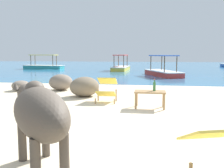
{
  "coord_description": "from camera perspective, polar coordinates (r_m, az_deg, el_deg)",
  "views": [
    {
      "loc": [
        1.0,
        -3.92,
        1.39
      ],
      "look_at": [
        -0.07,
        3.0,
        0.55
      ],
      "focal_mm": 40.77,
      "sensor_mm": 36.0,
      "label": 1
    }
  ],
  "objects": [
    {
      "name": "shore_rock_small",
      "position": [
        8.08,
        -6.16,
        -0.58
      ],
      "size": [
        1.24,
        1.3,
        0.62
      ],
      "primitive_type": "ellipsoid",
      "rotation": [
        0.0,
        0.0,
        1.0
      ],
      "color": "#756651",
      "rests_on": "sand_beach"
    },
    {
      "name": "boat_yellow",
      "position": [
        21.2,
        2.0,
        3.83
      ],
      "size": [
        1.28,
        3.71,
        1.29
      ],
      "rotation": [
        0.0,
        0.0,
        1.54
      ],
      "color": "gold",
      "rests_on": "water_surface"
    },
    {
      "name": "deck_chair_near",
      "position": [
        7.19,
        -1.17,
        -0.88
      ],
      "size": [
        0.56,
        0.78,
        0.68
      ],
      "rotation": [
        0.0,
        0.0,
        4.73
      ],
      "color": "#A37A4C",
      "rests_on": "sand_beach"
    },
    {
      "name": "boat_red",
      "position": [
        16.17,
        11.32,
        2.78
      ],
      "size": [
        2.41,
        3.84,
        1.29
      ],
      "rotation": [
        0.0,
        0.0,
        1.94
      ],
      "color": "#C63833",
      "rests_on": "water_surface"
    },
    {
      "name": "bottle",
      "position": [
        6.4,
        9.48,
        -0.48
      ],
      "size": [
        0.07,
        0.07,
        0.3
      ],
      "color": "#2D6B38",
      "rests_on": "low_bench_table"
    },
    {
      "name": "shore_rock_medium",
      "position": [
        9.64,
        -11.39,
        0.41
      ],
      "size": [
        1.22,
        1.22,
        0.59
      ],
      "primitive_type": "ellipsoid",
      "rotation": [
        0.0,
        0.0,
        0.83
      ],
      "color": "gray",
      "rests_on": "sand_beach"
    },
    {
      "name": "water_surface",
      "position": [
        25.98,
        6.59,
        3.7
      ],
      "size": [
        60.0,
        36.0,
        0.03
      ],
      "primitive_type": "cube",
      "color": "teal",
      "rests_on": "ground"
    },
    {
      "name": "low_bench_table",
      "position": [
        6.38,
        8.51,
        -2.2
      ],
      "size": [
        0.76,
        0.44,
        0.43
      ],
      "rotation": [
        0.0,
        0.0,
        -0.0
      ],
      "color": "#A37A4C",
      "rests_on": "sand_beach"
    },
    {
      "name": "cow",
      "position": [
        3.05,
        -16.02,
        -6.15
      ],
      "size": [
        1.39,
        1.66,
        1.02
      ],
      "rotation": [
        0.0,
        0.0,
        2.22
      ],
      "color": "#4C4238",
      "rests_on": "sand_beach"
    },
    {
      "name": "boat_teal",
      "position": [
        24.28,
        -15.04,
        3.98
      ],
      "size": [
        3.73,
        1.37,
        1.29
      ],
      "rotation": [
        0.0,
        0.0,
        6.22
      ],
      "color": "teal",
      "rests_on": "water_surface"
    },
    {
      "name": "sand_beach",
      "position": [
        4.27,
        -5.35,
        -11.86
      ],
      "size": [
        18.0,
        14.0,
        0.04
      ],
      "primitive_type": "cube",
      "color": "beige",
      "rests_on": "ground"
    },
    {
      "name": "shore_rock_large",
      "position": [
        9.93,
        -19.77,
        -0.32
      ],
      "size": [
        0.79,
        0.83,
        0.37
      ],
      "primitive_type": "ellipsoid",
      "rotation": [
        0.0,
        0.0,
        1.29
      ],
      "color": "gray",
      "rests_on": "sand_beach"
    },
    {
      "name": "deck_chair_far",
      "position": [
        2.63,
        23.09,
        -15.21
      ],
      "size": [
        0.75,
        0.89,
        0.68
      ],
      "rotation": [
        0.0,
        0.0,
        5.03
      ],
      "color": "#A37A4C",
      "rests_on": "sand_beach"
    }
  ]
}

